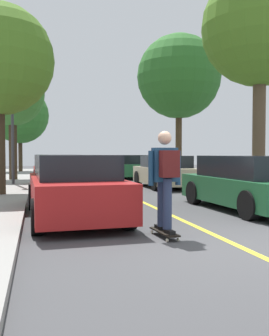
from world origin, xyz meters
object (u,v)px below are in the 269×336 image
object	(u,v)px
parked_car_right_far	(130,167)
street_tree_left_near	(12,95)
parked_car_right_nearest	(250,183)
parked_car_right_near	(165,172)
skateboard	(164,232)
streetlamp	(12,103)
parked_car_left_nearest	(74,187)
skateboarder	(165,175)
parked_car_left_near	(58,172)
street_tree_left_far	(20,115)
street_tree_right_near	(179,77)
street_tree_right_nearest	(260,28)

from	to	relation	value
parked_car_right_far	street_tree_left_near	size ratio (longest dim) A/B	0.70
parked_car_right_nearest	parked_car_right_near	bearing A→B (deg)	90.01
skateboard	streetlamp	bearing A→B (deg)	105.84
streetlamp	parked_car_right_near	bearing A→B (deg)	-15.81
parked_car_left_nearest	parked_car_right_far	world-z (taller)	parked_car_left_nearest
parked_car_right_near	parked_car_left_nearest	bearing A→B (deg)	-123.22
parked_car_right_nearest	skateboarder	distance (m)	4.02
parked_car_left_near	skateboarder	bearing A→B (deg)	-81.73
street_tree_left_far	street_tree_right_near	world-z (taller)	street_tree_right_near
parked_car_right_nearest	skateboarder	bearing A→B (deg)	-140.79
skateboard	parked_car_left_nearest	bearing A→B (deg)	119.62
skateboard	skateboarder	bearing A→B (deg)	-85.93
parked_car_left_near	parked_car_right_nearest	world-z (taller)	parked_car_left_near
parked_car_left_near	streetlamp	world-z (taller)	streetlamp
parked_car_left_nearest	parked_car_right_far	size ratio (longest dim) A/B	1.12
skateboard	parked_car_right_near	bearing A→B (deg)	71.08
street_tree_left_near	skateboarder	xyz separation A→B (m)	(3.22, -13.79, -3.23)
street_tree_left_near	skateboard	world-z (taller)	street_tree_left_near
parked_car_right_far	street_tree_left_far	xyz separation A→B (m)	(-6.32, 7.26, 3.49)
street_tree_right_nearest	street_tree_right_near	bearing A→B (deg)	90.00
parked_car_left_nearest	street_tree_right_near	bearing A→B (deg)	58.34
parked_car_right_far	streetlamp	world-z (taller)	streetlamp
parked_car_left_near	parked_car_right_far	xyz separation A→B (m)	(4.41, 6.26, -0.03)
street_tree_left_far	skateboarder	distance (m)	22.99
parked_car_right_near	parked_car_left_near	bearing A→B (deg)	-179.47
parked_car_left_nearest	streetlamp	size ratio (longest dim) A/B	0.76
skateboard	parked_car_right_nearest	bearing A→B (deg)	38.80
parked_car_left_near	parked_car_right_near	xyz separation A→B (m)	(4.41, 0.04, -0.04)
street_tree_left_far	streetlamp	size ratio (longest dim) A/B	1.01
skateboarder	street_tree_left_near	bearing A→B (deg)	103.16
street_tree_right_nearest	skateboard	distance (m)	9.00
streetlamp	skateboard	distance (m)	11.72
street_tree_left_far	streetlamp	bearing A→B (deg)	-89.21
street_tree_left_far	skateboard	bearing A→B (deg)	-81.86
parked_car_right_near	skateboard	xyz separation A→B (m)	(-3.10, -9.04, -0.56)
parked_car_right_far	parked_car_right_nearest	bearing A→B (deg)	-90.01
skateboard	street_tree_right_nearest	bearing A→B (deg)	45.86
street_tree_left_near	parked_car_right_nearest	bearing A→B (deg)	-60.70
parked_car_left_near	skateboard	xyz separation A→B (m)	(1.31, -9.00, -0.59)
street_tree_left_near	skateboarder	distance (m)	14.53
street_tree_left_near	skateboarder	world-z (taller)	street_tree_left_near
parked_car_right_far	street_tree_left_far	distance (m)	10.24
skateboard	parked_car_left_near	bearing A→B (deg)	98.29
parked_car_right_nearest	street_tree_right_near	distance (m)	11.26
parked_car_left_near	parked_car_right_far	bearing A→B (deg)	54.84
parked_car_left_near	parked_car_left_nearest	bearing A→B (deg)	-90.00
parked_car_right_nearest	skateboard	xyz separation A→B (m)	(-3.10, -2.49, -0.59)
parked_car_right_near	street_tree_left_near	xyz separation A→B (m)	(-6.32, 4.72, 3.65)
parked_car_right_nearest	street_tree_left_far	size ratio (longest dim) A/B	0.70
parked_car_left_near	parked_car_right_far	distance (m)	7.66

